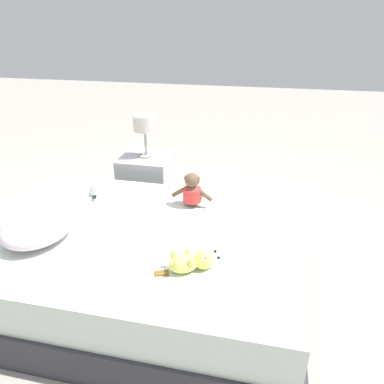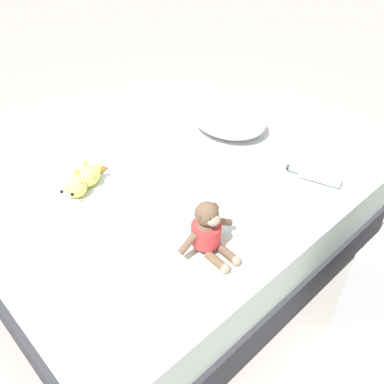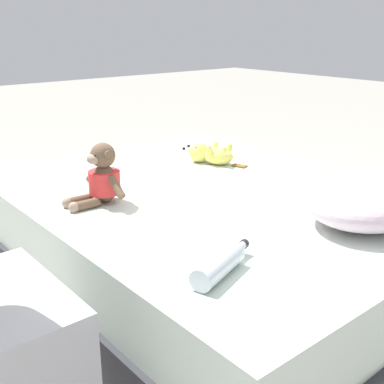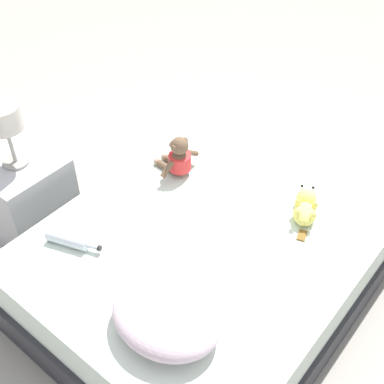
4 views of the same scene
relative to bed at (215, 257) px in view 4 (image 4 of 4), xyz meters
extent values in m
plane|color=#9E998E|center=(0.00, 0.00, -0.22)|extent=(16.00, 16.00, 0.00)
cube|color=#2D2D33|center=(0.00, 0.00, -0.11)|extent=(1.41, 1.83, 0.22)
cube|color=silver|center=(0.00, 0.00, 0.11)|extent=(1.37, 1.78, 0.24)
ellipsoid|color=silver|center=(-0.19, 0.58, 0.31)|extent=(0.47, 0.39, 0.16)
ellipsoid|color=brown|center=(0.39, -0.19, 0.31)|extent=(0.11, 0.11, 0.15)
cylinder|color=red|center=(0.39, -0.19, 0.31)|extent=(0.13, 0.13, 0.09)
sphere|color=brown|center=(0.39, -0.19, 0.42)|extent=(0.10, 0.10, 0.10)
ellipsoid|color=gray|center=(0.43, -0.19, 0.41)|extent=(0.05, 0.06, 0.04)
sphere|color=black|center=(0.43, -0.17, 0.43)|extent=(0.01, 0.01, 0.01)
sphere|color=black|center=(0.43, -0.21, 0.43)|extent=(0.01, 0.01, 0.01)
cylinder|color=brown|center=(0.40, -0.14, 0.43)|extent=(0.03, 0.01, 0.03)
cylinder|color=brown|center=(0.39, -0.23, 0.43)|extent=(0.03, 0.01, 0.03)
cylinder|color=brown|center=(0.40, -0.09, 0.32)|extent=(0.03, 0.10, 0.08)
cylinder|color=brown|center=(0.39, -0.28, 0.32)|extent=(0.03, 0.10, 0.08)
cylinder|color=brown|center=(0.49, -0.16, 0.25)|extent=(0.10, 0.04, 0.04)
cylinder|color=brown|center=(0.49, -0.22, 0.25)|extent=(0.10, 0.04, 0.04)
sphere|color=gray|center=(0.54, -0.17, 0.25)|extent=(0.04, 0.04, 0.04)
sphere|color=gray|center=(0.54, -0.23, 0.25)|extent=(0.04, 0.04, 0.04)
ellipsoid|color=#EAE066|center=(-0.31, -0.30, 0.27)|extent=(0.17, 0.18, 0.08)
sphere|color=#EAE066|center=(-0.26, -0.39, 0.28)|extent=(0.10, 0.10, 0.10)
cone|color=#EAE066|center=(-0.22, -0.42, 0.29)|extent=(0.05, 0.07, 0.05)
sphere|color=black|center=(-0.21, -0.44, 0.30)|extent=(0.02, 0.02, 0.02)
cone|color=#EAE066|center=(-0.27, -0.44, 0.29)|extent=(0.05, 0.07, 0.05)
sphere|color=black|center=(-0.26, -0.47, 0.30)|extent=(0.02, 0.02, 0.02)
sphere|color=red|center=(-0.23, -0.38, 0.31)|extent=(0.02, 0.02, 0.02)
sphere|color=red|center=(-0.29, -0.41, 0.31)|extent=(0.02, 0.02, 0.02)
ellipsoid|color=#EAE066|center=(-0.26, -0.31, 0.31)|extent=(0.04, 0.04, 0.05)
ellipsoid|color=#EAE066|center=(-0.33, -0.35, 0.31)|extent=(0.04, 0.04, 0.05)
ellipsoid|color=#EAE066|center=(-0.29, -0.24, 0.31)|extent=(0.04, 0.04, 0.05)
ellipsoid|color=#EAE066|center=(-0.36, -0.28, 0.31)|extent=(0.04, 0.04, 0.05)
cube|color=brown|center=(-0.36, -0.20, 0.23)|extent=(0.06, 0.08, 0.01)
cylinder|color=silver|center=(0.46, 0.53, 0.26)|extent=(0.21, 0.13, 0.07)
cylinder|color=silver|center=(0.34, 0.49, 0.26)|extent=(0.06, 0.04, 0.02)
cylinder|color=black|center=(0.31, 0.48, 0.26)|extent=(0.02, 0.03, 0.03)
cube|color=#B2B2B7|center=(1.07, 0.37, 0.04)|extent=(0.43, 0.43, 0.52)
cylinder|color=gray|center=(1.07, 0.37, 0.31)|extent=(0.14, 0.14, 0.01)
cylinder|color=gray|center=(1.07, 0.37, 0.42)|extent=(0.02, 0.02, 0.21)
cylinder|color=beige|center=(1.07, 0.37, 0.59)|extent=(0.19, 0.19, 0.13)
camera|label=1|loc=(-1.76, -0.67, 1.38)|focal=34.43mm
camera|label=2|loc=(1.22, -1.04, 1.47)|focal=38.72mm
camera|label=3|loc=(1.29, 1.42, 0.89)|focal=46.16mm
camera|label=4|loc=(-0.99, 1.40, 2.00)|focal=47.26mm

